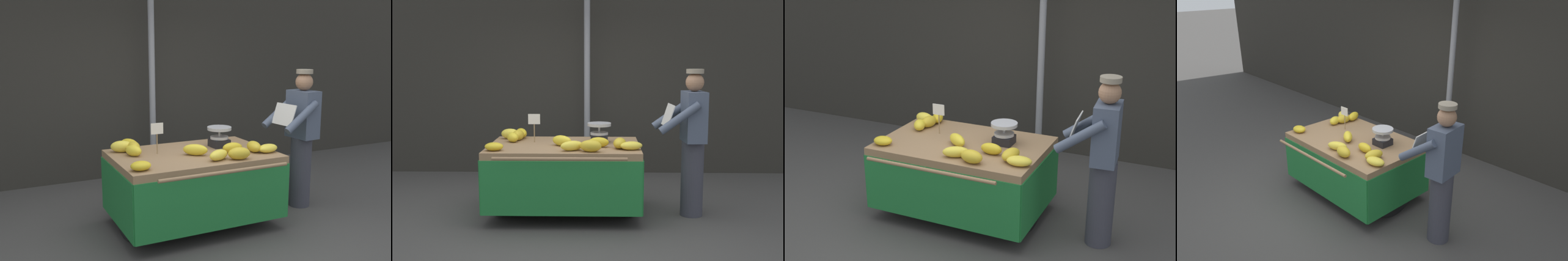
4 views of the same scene
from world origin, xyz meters
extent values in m
plane|color=#423F3D|center=(0.00, 0.00, 0.00)|extent=(60.00, 60.00, 0.00)
cube|color=#2D2B26|center=(0.00, 2.74, 1.79)|extent=(16.00, 0.24, 3.58)
cylinder|color=gray|center=(0.18, 2.26, 1.59)|extent=(0.09, 0.09, 3.18)
cube|color=#93704C|center=(-0.04, 0.41, 0.80)|extent=(1.74, 1.15, 0.08)
cylinder|color=black|center=(-0.83, 0.41, 0.38)|extent=(0.05, 0.76, 0.76)
cylinder|color=#B7B7BC|center=(-0.86, 0.41, 0.38)|extent=(0.01, 0.14, 0.14)
cylinder|color=black|center=(0.75, 0.41, 0.38)|extent=(0.05, 0.76, 0.76)
cylinder|color=#B7B7BC|center=(0.78, 0.41, 0.38)|extent=(0.01, 0.14, 0.14)
cylinder|color=#4C4742|center=(-0.04, 0.90, 0.38)|extent=(0.05, 0.05, 0.76)
cube|color=#1E7233|center=(-0.04, -0.17, 0.46)|extent=(1.74, 0.02, 0.60)
cube|color=#1E7233|center=(-0.04, 0.98, 0.46)|extent=(1.74, 0.02, 0.60)
cube|color=#1E7233|center=(-0.91, 0.41, 0.46)|extent=(0.02, 1.15, 0.60)
cube|color=#1E7233|center=(0.83, 0.41, 0.46)|extent=(0.02, 1.15, 0.60)
cylinder|color=#93704C|center=(-0.04, -0.35, 0.82)|extent=(1.39, 0.04, 0.04)
cube|color=black|center=(0.37, 0.55, 0.89)|extent=(0.20, 0.20, 0.09)
cylinder|color=#B7B7BC|center=(0.37, 0.55, 0.99)|extent=(0.02, 0.02, 0.11)
cylinder|color=#B7B7BC|center=(0.37, 0.55, 1.06)|extent=(0.28, 0.28, 0.04)
cylinder|color=#B7B7BC|center=(0.37, 0.55, 0.95)|extent=(0.21, 0.21, 0.03)
cylinder|color=#997A51|center=(-0.40, 0.54, 0.95)|extent=(0.01, 0.01, 0.22)
cube|color=white|center=(-0.40, 0.53, 1.12)|extent=(0.14, 0.01, 0.12)
ellipsoid|color=gold|center=(0.28, -0.06, 0.91)|extent=(0.26, 0.19, 0.13)
ellipsoid|color=yellow|center=(-0.73, 0.77, 0.91)|extent=(0.28, 0.21, 0.13)
ellipsoid|color=yellow|center=(0.07, 0.01, 0.90)|extent=(0.29, 0.23, 0.11)
ellipsoid|color=yellow|center=(-0.67, 0.55, 0.90)|extent=(0.20, 0.24, 0.12)
ellipsoid|color=gold|center=(-0.61, 0.88, 0.90)|extent=(0.21, 0.28, 0.12)
ellipsoid|color=gold|center=(-0.62, 0.69, 0.91)|extent=(0.16, 0.23, 0.13)
ellipsoid|color=yellow|center=(0.72, 0.07, 0.89)|extent=(0.27, 0.19, 0.09)
ellipsoid|color=gold|center=(-0.78, -0.01, 0.89)|extent=(0.21, 0.17, 0.09)
ellipsoid|color=gold|center=(0.36, 0.23, 0.90)|extent=(0.24, 0.13, 0.11)
ellipsoid|color=yellow|center=(-0.06, 0.30, 0.90)|extent=(0.29, 0.26, 0.12)
ellipsoid|color=gold|center=(0.60, 0.16, 0.90)|extent=(0.18, 0.27, 0.12)
cylinder|color=#383842|center=(1.46, 0.41, 0.44)|extent=(0.26, 0.26, 0.88)
cube|color=#475166|center=(1.46, 0.41, 1.17)|extent=(0.26, 0.40, 0.58)
sphere|color=#9E7051|center=(1.46, 0.41, 1.56)|extent=(0.21, 0.21, 0.21)
cylinder|color=gray|center=(1.46, 0.41, 1.69)|extent=(0.20, 0.20, 0.05)
cylinder|color=#475166|center=(1.26, 0.18, 1.18)|extent=(0.48, 0.13, 0.37)
cylinder|color=#475166|center=(1.23, 0.60, 1.18)|extent=(0.48, 0.13, 0.37)
cube|color=silver|center=(1.16, 0.38, 1.19)|extent=(0.12, 0.35, 0.25)
camera|label=1|loc=(-2.10, -3.98, 2.04)|focal=41.70mm
camera|label=2|loc=(0.37, -5.51, 1.88)|focal=47.48mm
camera|label=3|loc=(2.36, -4.40, 2.90)|focal=49.64mm
camera|label=4|loc=(3.69, -2.82, 3.00)|focal=35.58mm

